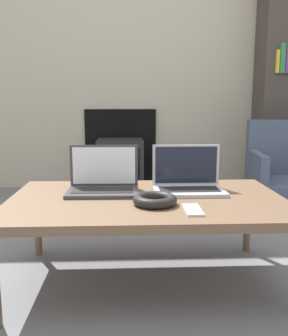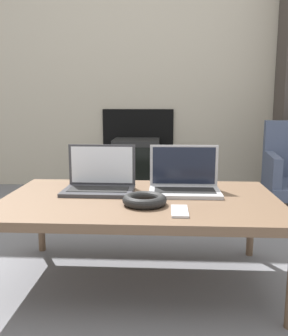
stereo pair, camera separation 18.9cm
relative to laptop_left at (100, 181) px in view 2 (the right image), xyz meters
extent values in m
plane|color=slate|center=(0.19, -0.37, -0.43)|extent=(14.00, 14.00, 0.00)
cube|color=#B7AD99|center=(0.19, 1.82, 0.87)|extent=(7.00, 0.06, 2.60)
cube|color=black|center=(0.05, 1.78, -0.07)|extent=(0.65, 0.03, 0.72)
cube|color=brown|center=(0.19, -0.12, -0.06)|extent=(1.19, 0.72, 0.04)
cylinder|color=brown|center=(-0.36, 0.20, -0.26)|extent=(0.04, 0.04, 0.35)
cylinder|color=brown|center=(0.75, 0.20, -0.26)|extent=(0.04, 0.04, 0.35)
cube|color=#38383D|center=(0.00, -0.04, -0.04)|extent=(0.32, 0.21, 0.02)
cube|color=black|center=(0.00, -0.04, -0.03)|extent=(0.27, 0.12, 0.00)
cube|color=#38383D|center=(0.00, 0.06, 0.07)|extent=(0.32, 0.01, 0.19)
cube|color=white|center=(0.00, 0.06, 0.07)|extent=(0.29, 0.01, 0.17)
cube|color=#B2B2B7|center=(0.39, -0.04, -0.04)|extent=(0.32, 0.21, 0.02)
cube|color=black|center=(0.39, -0.04, -0.03)|extent=(0.27, 0.12, 0.00)
cube|color=#B2B2B7|center=(0.39, 0.06, 0.07)|extent=(0.32, 0.01, 0.19)
cube|color=black|center=(0.39, 0.06, 0.07)|extent=(0.29, 0.01, 0.17)
torus|color=black|center=(0.22, -0.23, -0.03)|extent=(0.18, 0.18, 0.04)
cube|color=silver|center=(0.36, -0.32, -0.04)|extent=(0.06, 0.15, 0.01)
cube|color=black|center=(0.05, 1.59, -0.20)|extent=(0.40, 0.36, 0.47)
cube|color=black|center=(0.05, 1.41, -0.20)|extent=(0.33, 0.01, 0.36)
cube|color=#47516B|center=(1.06, 0.98, -0.10)|extent=(0.12, 0.51, 0.20)
cylinder|color=#4C3828|center=(1.08, 0.73, -0.36)|extent=(0.04, 0.04, 0.15)
cylinder|color=#4C3828|center=(1.08, 1.18, -0.36)|extent=(0.04, 0.04, 0.15)
camera|label=1|loc=(0.11, -1.68, 0.36)|focal=40.00mm
camera|label=2|loc=(0.30, -1.68, 0.36)|focal=40.00mm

